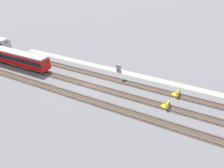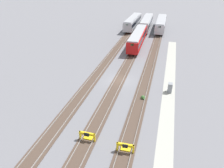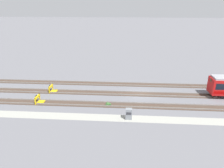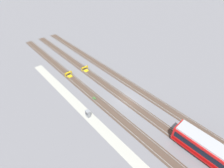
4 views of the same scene
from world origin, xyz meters
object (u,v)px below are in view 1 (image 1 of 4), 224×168
Objects in this scene: electrical_cabinet at (119,68)px; weed_clump at (124,80)px; subway_car_front_row_centre at (18,58)px; bumper_stop_nearest_track at (177,93)px; bumper_stop_near_inner_track at (167,105)px.

electrical_cabinet reaches higher than weed_clump.
subway_car_front_row_centre reaches higher than bumper_stop_nearest_track.
electrical_cabinet is at bearing -32.69° from bumper_stop_near_inner_track.
bumper_stop_near_inner_track reaches higher than weed_clump.
weed_clump is at bearing 129.81° from electrical_cabinet.
subway_car_front_row_centre is 19.61× the size of weed_clump.
subway_car_front_row_centre is 24.81m from electrical_cabinet.
bumper_stop_nearest_track is 2.18× the size of weed_clump.
electrical_cabinet is (14.81, -4.35, 0.29)m from bumper_stop_nearest_track.
bumper_stop_nearest_track is 11.50m from weed_clump.
weed_clump is at bearing -25.21° from bumper_stop_near_inner_track.
electrical_cabinet is at bearing -50.19° from weed_clump.
subway_car_front_row_centre is 9.01× the size of bumper_stop_near_inner_track.
weed_clump is (11.49, -0.38, -0.27)m from bumper_stop_nearest_track.
bumper_stop_nearest_track is at bearing 163.61° from electrical_cabinet.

